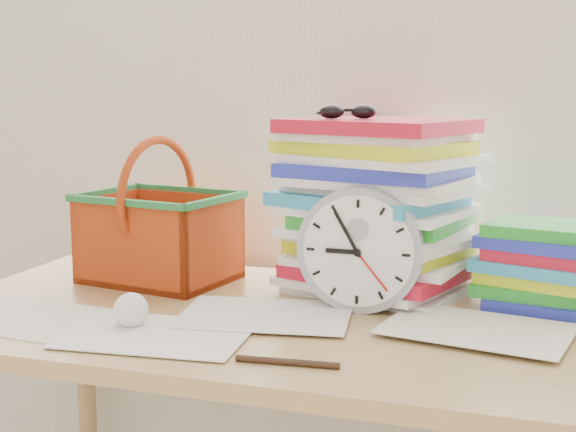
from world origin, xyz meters
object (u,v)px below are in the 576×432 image
(desk, at_px, (300,355))
(basket, at_px, (159,211))
(book_stack, at_px, (550,266))
(paper_stack, at_px, (375,206))
(clock, at_px, (361,249))

(desk, xyz_separation_m, basket, (-0.37, 0.17, 0.23))
(desk, relative_size, basket, 4.64)
(desk, bearing_deg, book_stack, 24.82)
(paper_stack, height_order, clock, paper_stack)
(paper_stack, xyz_separation_m, clock, (0.01, -0.15, -0.06))
(clock, bearing_deg, paper_stack, 92.76)
(book_stack, bearing_deg, paper_stack, 176.21)
(paper_stack, bearing_deg, desk, -111.76)
(book_stack, bearing_deg, basket, -177.68)
(paper_stack, relative_size, basket, 1.20)
(book_stack, relative_size, basket, 0.89)
(clock, height_order, basket, basket)
(clock, bearing_deg, basket, 168.07)
(desk, distance_m, paper_stack, 0.34)
(paper_stack, distance_m, clock, 0.16)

